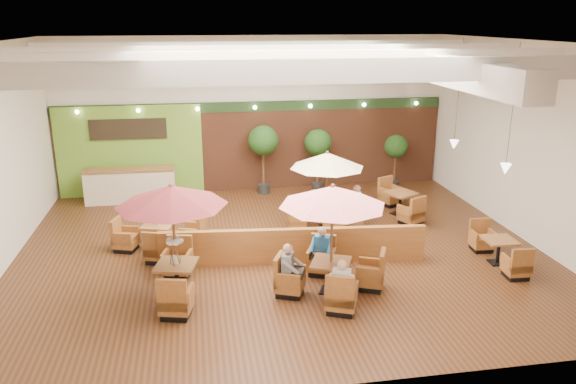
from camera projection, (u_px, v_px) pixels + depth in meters
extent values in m
plane|color=#381E0F|center=(280.00, 250.00, 15.31)|extent=(14.00, 14.00, 0.00)
cube|color=silver|center=(254.00, 115.00, 20.14)|extent=(14.00, 0.04, 5.50)
cube|color=silver|center=(338.00, 238.00, 8.84)|extent=(14.00, 0.04, 5.50)
cube|color=silver|center=(528.00, 142.00, 15.61)|extent=(0.04, 12.00, 5.50)
cube|color=white|center=(279.00, 42.00, 13.68)|extent=(14.00, 12.00, 0.04)
cube|color=brown|center=(255.00, 146.00, 20.42)|extent=(13.90, 0.10, 3.20)
cube|color=#1E3819|center=(254.00, 106.00, 19.98)|extent=(13.90, 0.12, 0.35)
cube|color=#699F2E|center=(130.00, 151.00, 19.66)|extent=(5.00, 0.08, 3.20)
cube|color=black|center=(128.00, 129.00, 19.35)|extent=(2.60, 0.08, 0.70)
cube|color=white|center=(414.00, 63.00, 14.40)|extent=(0.60, 11.00, 0.60)
cube|color=white|center=(314.00, 71.00, 10.01)|extent=(13.60, 0.12, 0.45)
cube|color=white|center=(288.00, 61.00, 12.55)|extent=(13.60, 0.12, 0.45)
cube|color=white|center=(272.00, 54.00, 15.00)|extent=(13.60, 0.12, 0.45)
cube|color=white|center=(260.00, 49.00, 17.54)|extent=(13.60, 0.12, 0.45)
cylinder|color=black|center=(513.00, 108.00, 14.14)|extent=(0.01, 0.01, 3.20)
cone|color=white|center=(505.00, 169.00, 14.61)|extent=(0.28, 0.28, 0.28)
cylinder|color=black|center=(459.00, 93.00, 16.96)|extent=(0.01, 0.01, 3.20)
cone|color=white|center=(454.00, 145.00, 17.44)|extent=(0.28, 0.28, 0.28)
sphere|color=#FFEAC6|center=(77.00, 112.00, 18.80)|extent=(0.14, 0.14, 0.14)
sphere|color=#FFEAC6|center=(138.00, 110.00, 19.13)|extent=(0.14, 0.14, 0.14)
sphere|color=#FFEAC6|center=(198.00, 109.00, 19.45)|extent=(0.14, 0.14, 0.14)
sphere|color=#FFEAC6|center=(255.00, 107.00, 19.77)|extent=(0.14, 0.14, 0.14)
sphere|color=#FFEAC6|center=(310.00, 106.00, 20.09)|extent=(0.14, 0.14, 0.14)
sphere|color=#FFEAC6|center=(364.00, 105.00, 20.41)|extent=(0.14, 0.14, 0.14)
sphere|color=#FFEAC6|center=(416.00, 103.00, 20.73)|extent=(0.14, 0.14, 0.14)
cube|color=beige|center=(131.00, 186.00, 19.24)|extent=(3.00, 0.70, 1.10)
cube|color=brown|center=(129.00, 169.00, 19.06)|extent=(3.00, 0.75, 0.06)
cube|color=brown|center=(293.00, 246.00, 14.38)|extent=(6.82, 0.82, 0.95)
cube|color=brown|center=(176.00, 265.00, 12.64)|extent=(1.05, 1.05, 0.06)
cylinder|color=black|center=(177.00, 279.00, 12.75)|extent=(0.10, 0.10, 0.68)
cube|color=black|center=(178.00, 294.00, 12.86)|extent=(0.56, 0.56, 0.04)
cube|color=brown|center=(176.00, 303.00, 11.85)|extent=(0.77, 0.77, 0.33)
cube|color=brown|center=(178.00, 295.00, 11.53)|extent=(0.64, 0.25, 0.72)
cube|color=brown|center=(162.00, 293.00, 11.81)|extent=(0.21, 0.57, 0.29)
cube|color=brown|center=(190.00, 294.00, 11.77)|extent=(0.21, 0.57, 0.29)
cube|color=black|center=(177.00, 313.00, 11.92)|extent=(0.68, 0.68, 0.14)
cube|color=brown|center=(178.00, 265.00, 13.69)|extent=(0.77, 0.77, 0.33)
cube|color=brown|center=(175.00, 249.00, 13.83)|extent=(0.64, 0.25, 0.72)
cube|color=brown|center=(189.00, 257.00, 13.61)|extent=(0.21, 0.57, 0.29)
cube|color=brown|center=(165.00, 256.00, 13.65)|extent=(0.21, 0.57, 0.29)
cube|color=black|center=(178.00, 273.00, 13.76)|extent=(0.68, 0.68, 0.14)
cylinder|color=brown|center=(174.00, 243.00, 12.48)|extent=(0.06, 0.06, 2.57)
cone|color=maroon|center=(171.00, 195.00, 12.16)|extent=(2.46, 2.46, 0.45)
sphere|color=brown|center=(171.00, 185.00, 12.09)|extent=(0.10, 0.10, 0.10)
cylinder|color=silver|center=(176.00, 259.00, 12.60)|extent=(0.10, 0.10, 0.22)
cube|color=brown|center=(331.00, 263.00, 12.79)|extent=(1.12, 1.12, 0.06)
cylinder|color=black|center=(331.00, 277.00, 12.90)|extent=(0.10, 0.10, 0.66)
cube|color=black|center=(330.00, 291.00, 13.00)|extent=(0.59, 0.59, 0.04)
cube|color=brown|center=(341.00, 299.00, 12.02)|extent=(0.82, 0.82, 0.32)
cube|color=brown|center=(349.00, 291.00, 11.72)|extent=(0.61, 0.34, 0.70)
cube|color=brown|center=(328.00, 289.00, 12.03)|extent=(0.29, 0.54, 0.28)
cube|color=brown|center=(355.00, 292.00, 11.90)|extent=(0.29, 0.54, 0.28)
cube|color=black|center=(341.00, 309.00, 12.09)|extent=(0.72, 0.72, 0.14)
cube|color=brown|center=(321.00, 263.00, 13.82)|extent=(0.82, 0.82, 0.32)
cube|color=brown|center=(315.00, 248.00, 13.94)|extent=(0.61, 0.34, 0.70)
cube|color=brown|center=(333.00, 256.00, 13.69)|extent=(0.29, 0.54, 0.28)
cube|color=brown|center=(310.00, 254.00, 13.82)|extent=(0.29, 0.54, 0.28)
cube|color=black|center=(321.00, 271.00, 13.88)|extent=(0.72, 0.72, 0.14)
cube|color=brown|center=(290.00, 283.00, 12.77)|extent=(0.82, 0.82, 0.32)
cube|color=brown|center=(299.00, 268.00, 12.81)|extent=(0.34, 0.61, 0.70)
cube|color=brown|center=(293.00, 269.00, 12.98)|extent=(0.54, 0.29, 0.28)
cube|color=brown|center=(287.00, 280.00, 12.44)|extent=(0.54, 0.29, 0.28)
cube|color=black|center=(290.00, 292.00, 12.84)|extent=(0.72, 0.72, 0.14)
cube|color=brown|center=(370.00, 276.00, 13.07)|extent=(0.82, 0.82, 0.32)
cube|color=brown|center=(362.00, 267.00, 12.85)|extent=(0.34, 0.61, 0.70)
cube|color=brown|center=(369.00, 274.00, 12.74)|extent=(0.54, 0.29, 0.28)
cube|color=brown|center=(372.00, 264.00, 13.28)|extent=(0.54, 0.29, 0.28)
cube|color=black|center=(370.00, 285.00, 13.14)|extent=(0.72, 0.72, 0.14)
cylinder|color=brown|center=(331.00, 241.00, 12.64)|extent=(0.06, 0.06, 2.51)
cone|color=#F7777E|center=(333.00, 196.00, 12.32)|extent=(2.41, 2.41, 0.45)
sphere|color=brown|center=(333.00, 186.00, 12.25)|extent=(0.10, 0.10, 0.10)
cube|color=brown|center=(326.00, 207.00, 16.74)|extent=(0.94, 0.94, 0.05)
cylinder|color=black|center=(326.00, 217.00, 16.84)|extent=(0.09, 0.09, 0.60)
cube|color=black|center=(326.00, 227.00, 16.93)|extent=(0.50, 0.50, 0.04)
cube|color=brown|center=(333.00, 230.00, 16.04)|extent=(0.68, 0.68, 0.29)
cube|color=brown|center=(337.00, 223.00, 15.75)|extent=(0.57, 0.22, 0.64)
cube|color=brown|center=(324.00, 223.00, 16.00)|extent=(0.19, 0.51, 0.26)
cube|color=brown|center=(342.00, 224.00, 15.97)|extent=(0.19, 0.51, 0.26)
cube|color=black|center=(333.00, 237.00, 16.10)|extent=(0.61, 0.61, 0.13)
cube|color=brown|center=(320.00, 210.00, 17.68)|extent=(0.68, 0.68, 0.29)
cube|color=brown|center=(316.00, 200.00, 17.80)|extent=(0.57, 0.22, 0.64)
cube|color=brown|center=(328.00, 205.00, 17.60)|extent=(0.19, 0.51, 0.26)
cube|color=brown|center=(311.00, 204.00, 17.64)|extent=(0.19, 0.51, 0.26)
cube|color=black|center=(319.00, 216.00, 17.74)|extent=(0.61, 0.61, 0.13)
cube|color=brown|center=(298.00, 221.00, 16.72)|extent=(0.68, 0.68, 0.29)
cube|color=brown|center=(305.00, 211.00, 16.73)|extent=(0.22, 0.57, 0.64)
cube|color=brown|center=(298.00, 212.00, 16.92)|extent=(0.51, 0.19, 0.26)
cube|color=brown|center=(297.00, 218.00, 16.41)|extent=(0.51, 0.19, 0.26)
cube|color=black|center=(298.00, 228.00, 16.78)|extent=(0.61, 0.61, 0.13)
cube|color=brown|center=(354.00, 218.00, 17.00)|extent=(0.68, 0.68, 0.29)
cube|color=brown|center=(347.00, 210.00, 16.83)|extent=(0.22, 0.57, 0.64)
cube|color=brown|center=(355.00, 215.00, 16.69)|extent=(0.51, 0.19, 0.26)
cube|color=brown|center=(354.00, 209.00, 17.20)|extent=(0.51, 0.19, 0.26)
cube|color=black|center=(354.00, 224.00, 17.06)|extent=(0.61, 0.61, 0.13)
cylinder|color=brown|center=(327.00, 192.00, 16.60)|extent=(0.06, 0.06, 2.29)
cone|color=beige|center=(327.00, 160.00, 16.31)|extent=(2.20, 2.20, 0.45)
sphere|color=brown|center=(327.00, 152.00, 16.25)|extent=(0.10, 0.10, 0.10)
cube|color=brown|center=(159.00, 225.00, 15.25)|extent=(1.02, 1.02, 0.06)
cylinder|color=black|center=(160.00, 236.00, 15.35)|extent=(0.10, 0.10, 0.63)
cube|color=black|center=(160.00, 247.00, 15.45)|extent=(0.54, 0.54, 0.04)
cube|color=brown|center=(158.00, 251.00, 14.51)|extent=(0.74, 0.74, 0.30)
cube|color=brown|center=(160.00, 244.00, 14.22)|extent=(0.59, 0.27, 0.67)
cube|color=brown|center=(147.00, 244.00, 14.49)|extent=(0.23, 0.52, 0.27)
cube|color=brown|center=(168.00, 245.00, 14.42)|extent=(0.23, 0.52, 0.27)
cube|color=black|center=(159.00, 259.00, 14.58)|extent=(0.66, 0.66, 0.13)
cube|color=brown|center=(161.00, 227.00, 16.22)|extent=(0.74, 0.74, 0.30)
cube|color=brown|center=(158.00, 215.00, 16.34)|extent=(0.59, 0.27, 0.67)
cube|color=brown|center=(170.00, 221.00, 16.12)|extent=(0.23, 0.52, 0.27)
cube|color=brown|center=(152.00, 220.00, 16.20)|extent=(0.23, 0.52, 0.27)
cube|color=black|center=(162.00, 234.00, 16.28)|extent=(0.66, 0.66, 0.13)
cube|color=brown|center=(126.00, 241.00, 15.22)|extent=(0.74, 0.74, 0.30)
cube|color=brown|center=(134.00, 229.00, 15.24)|extent=(0.27, 0.59, 0.67)
cube|color=brown|center=(129.00, 230.00, 15.43)|extent=(0.52, 0.23, 0.27)
cube|color=brown|center=(121.00, 238.00, 14.90)|extent=(0.52, 0.23, 0.27)
cube|color=black|center=(126.00, 248.00, 15.29)|extent=(0.66, 0.66, 0.13)
cube|color=brown|center=(193.00, 236.00, 15.51)|extent=(0.74, 0.74, 0.30)
cube|color=brown|center=(184.00, 228.00, 15.32)|extent=(0.27, 0.59, 0.67)
cube|color=brown|center=(190.00, 234.00, 15.19)|extent=(0.52, 0.23, 0.27)
cube|color=brown|center=(196.00, 226.00, 15.72)|extent=(0.52, 0.23, 0.27)
cube|color=black|center=(194.00, 244.00, 15.58)|extent=(0.66, 0.66, 0.13)
cylinder|color=silver|center=(158.00, 220.00, 15.21)|extent=(0.10, 0.10, 0.22)
cube|color=brown|center=(500.00, 240.00, 14.31)|extent=(0.80, 0.80, 0.05)
cylinder|color=black|center=(498.00, 251.00, 14.40)|extent=(0.09, 0.09, 0.59)
cube|color=black|center=(497.00, 263.00, 14.50)|extent=(0.43, 0.43, 0.04)
cube|color=brown|center=(516.00, 267.00, 13.62)|extent=(0.59, 0.59, 0.29)
cube|color=brown|center=(523.00, 261.00, 13.33)|extent=(0.56, 0.12, 0.62)
cube|color=brown|center=(507.00, 261.00, 13.55)|extent=(0.10, 0.49, 0.25)
cube|color=brown|center=(527.00, 260.00, 13.60)|extent=(0.10, 0.49, 0.25)
cube|color=black|center=(515.00, 275.00, 13.69)|extent=(0.52, 0.52, 0.12)
cube|color=brown|center=(482.00, 241.00, 15.22)|extent=(0.59, 0.59, 0.29)
cube|color=brown|center=(478.00, 229.00, 15.36)|extent=(0.56, 0.12, 0.62)
cube|color=brown|center=(492.00, 235.00, 15.19)|extent=(0.10, 0.49, 0.25)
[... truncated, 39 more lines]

